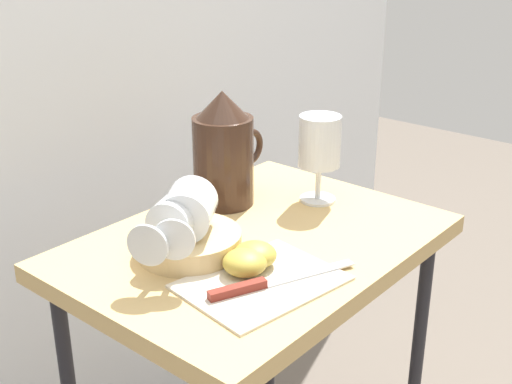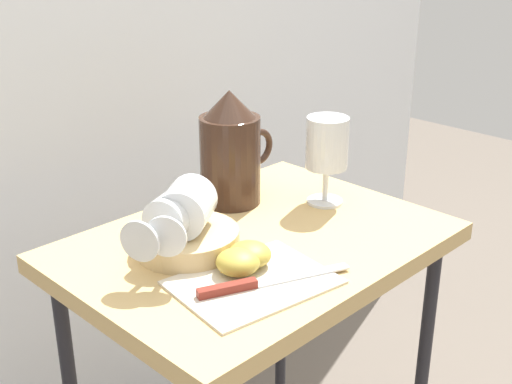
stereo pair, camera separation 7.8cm
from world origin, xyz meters
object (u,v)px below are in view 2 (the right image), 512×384
(pitcher, at_px, (231,158))
(wine_glass_upright, at_px, (327,148))
(wine_glass_tipped_near, at_px, (186,208))
(wine_glass_tipped_far, at_px, (174,214))
(basket_tray, at_px, (188,241))
(apple_half_left, at_px, (238,262))
(knife, at_px, (253,284))
(table, at_px, (256,281))
(apple_half_right, at_px, (249,254))

(pitcher, relative_size, wine_glass_upright, 1.30)
(wine_glass_tipped_near, xyz_separation_m, wine_glass_tipped_far, (-0.02, 0.00, -0.00))
(pitcher, bearing_deg, basket_tray, -152.39)
(wine_glass_tipped_far, xyz_separation_m, apple_half_left, (0.02, -0.11, -0.05))
(basket_tray, xyz_separation_m, wine_glass_tipped_near, (-0.00, -0.00, 0.06))
(wine_glass_upright, bearing_deg, wine_glass_tipped_far, 174.65)
(apple_half_left, distance_m, knife, 0.05)
(knife, bearing_deg, table, 43.08)
(wine_glass_tipped_far, bearing_deg, wine_glass_tipped_near, -11.78)
(apple_half_right, bearing_deg, wine_glass_upright, 16.06)
(table, relative_size, pitcher, 3.57)
(basket_tray, distance_m, knife, 0.15)
(wine_glass_upright, height_order, apple_half_right, wine_glass_upright)
(basket_tray, height_order, wine_glass_tipped_near, wine_glass_tipped_near)
(basket_tray, bearing_deg, apple_half_right, -74.60)
(wine_glass_tipped_near, bearing_deg, apple_half_left, -87.21)
(wine_glass_upright, height_order, wine_glass_tipped_far, wine_glass_upright)
(basket_tray, height_order, knife, basket_tray)
(wine_glass_tipped_far, height_order, apple_half_left, wine_glass_tipped_far)
(pitcher, distance_m, apple_half_right, 0.26)
(basket_tray, distance_m, wine_glass_tipped_near, 0.06)
(wine_glass_tipped_near, xyz_separation_m, knife, (-0.01, -0.15, -0.07))
(basket_tray, relative_size, pitcher, 0.77)
(wine_glass_tipped_near, relative_size, wine_glass_tipped_far, 0.98)
(table, distance_m, apple_half_left, 0.16)
(table, xyz_separation_m, wine_glass_tipped_far, (-0.13, 0.04, 0.15))
(pitcher, height_order, knife, pitcher)
(pitcher, xyz_separation_m, apple_half_left, (-0.18, -0.20, -0.06))
(wine_glass_tipped_near, height_order, apple_half_right, wine_glass_tipped_near)
(apple_half_left, relative_size, knife, 0.30)
(table, height_order, apple_half_right, apple_half_right)
(table, height_order, wine_glass_tipped_far, wine_glass_tipped_far)
(pitcher, bearing_deg, knife, -127.89)
(wine_glass_tipped_far, distance_m, knife, 0.17)
(knife, bearing_deg, wine_glass_upright, 21.99)
(table, relative_size, wine_glass_tipped_near, 4.60)
(wine_glass_tipped_near, bearing_deg, knife, -93.18)
(table, height_order, pitcher, pitcher)
(wine_glass_tipped_far, xyz_separation_m, knife, (0.01, -0.15, -0.06))
(table, relative_size, basket_tray, 4.61)
(table, distance_m, knife, 0.18)
(wine_glass_tipped_near, distance_m, apple_half_right, 0.12)
(wine_glass_upright, xyz_separation_m, wine_glass_tipped_far, (-0.32, 0.03, -0.03))
(wine_glass_tipped_far, bearing_deg, table, -19.46)
(pitcher, xyz_separation_m, knife, (-0.19, -0.25, -0.07))
(wine_glass_tipped_near, relative_size, knife, 0.73)
(wine_glass_tipped_near, bearing_deg, wine_glass_upright, -4.94)
(pitcher, height_order, apple_half_left, pitcher)
(pitcher, relative_size, wine_glass_tipped_far, 1.27)
(apple_half_left, xyz_separation_m, knife, (-0.01, -0.04, -0.01))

